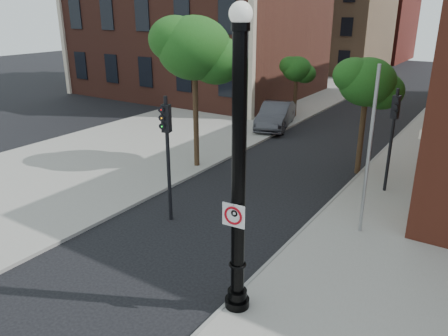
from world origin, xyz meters
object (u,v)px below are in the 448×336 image
Objects in this scene: lamppost at (239,186)px; no_parking_sign at (234,215)px; traffic_signal_right at (393,125)px; traffic_signal_left at (167,139)px; parked_car at (276,115)px.

no_parking_sign is at bearing -94.07° from lamppost.
traffic_signal_right is at bearing 82.93° from lamppost.
traffic_signal_left is at bearing -126.12° from traffic_signal_right.
lamppost reaches higher than traffic_signal_right.
no_parking_sign is at bearing -50.47° from traffic_signal_left.
parked_car is 10.86m from traffic_signal_right.
lamppost is 5.37m from traffic_signal_left.
lamppost is at bearing -91.92° from traffic_signal_right.
parked_car is at bearing 109.02° from no_parking_sign.
no_parking_sign is 0.13× the size of traffic_signal_right.
parked_car is 13.62m from traffic_signal_left.
traffic_signal_left is (-4.51, 2.89, -0.35)m from lamppost.
traffic_signal_left is at bearing -93.73° from parked_car.
traffic_signal_left is at bearing 147.42° from lamppost.
traffic_signal_left reaches higher than traffic_signal_right.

